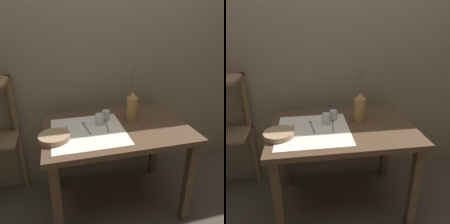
# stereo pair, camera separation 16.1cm
# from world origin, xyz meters

# --- Properties ---
(ground_plane) EXTENTS (12.00, 12.00, 0.00)m
(ground_plane) POSITION_xyz_m (0.00, 0.00, 0.00)
(ground_plane) COLOR #473F35
(stone_wall_back) EXTENTS (7.00, 0.06, 2.40)m
(stone_wall_back) POSITION_xyz_m (0.00, 0.47, 1.20)
(stone_wall_back) COLOR #7A6B56
(stone_wall_back) RESTS_ON ground_plane
(wooden_table) EXTENTS (1.09, 0.73, 0.75)m
(wooden_table) POSITION_xyz_m (0.00, 0.00, 0.64)
(wooden_table) COLOR #4C3523
(wooden_table) RESTS_ON ground_plane
(linen_cloth) EXTENTS (0.52, 0.53, 0.00)m
(linen_cloth) POSITION_xyz_m (-0.22, -0.03, 0.75)
(linen_cloth) COLOR silver
(linen_cloth) RESTS_ON wooden_table
(pitcher_with_flowers) EXTENTS (0.09, 0.09, 0.45)m
(pitcher_with_flowers) POSITION_xyz_m (0.15, 0.08, 0.86)
(pitcher_with_flowers) COLOR olive
(pitcher_with_flowers) RESTS_ON wooden_table
(wooden_bowl) EXTENTS (0.21, 0.21, 0.04)m
(wooden_bowl) POSITION_xyz_m (-0.46, -0.10, 0.77)
(wooden_bowl) COLOR #9E7F5B
(wooden_bowl) RESTS_ON wooden_table
(glass_tumbler_near) EXTENTS (0.06, 0.06, 0.09)m
(glass_tumbler_near) POSITION_xyz_m (-0.12, 0.05, 0.79)
(glass_tumbler_near) COLOR #B7C1BC
(glass_tumbler_near) RESTS_ON wooden_table
(glass_tumbler_far) EXTENTS (0.06, 0.06, 0.08)m
(glass_tumbler_far) POSITION_xyz_m (-0.06, 0.12, 0.79)
(glass_tumbler_far) COLOR #B7C1BC
(glass_tumbler_far) RESTS_ON wooden_table
(knife_center) EXTENTS (0.02, 0.18, 0.00)m
(knife_center) POSITION_xyz_m (-0.37, -0.01, 0.75)
(knife_center) COLOR gray
(knife_center) RESTS_ON wooden_table
(spoon_outer) EXTENTS (0.04, 0.19, 0.02)m
(spoon_outer) POSITION_xyz_m (-0.24, 0.06, 0.75)
(spoon_outer) COLOR gray
(spoon_outer) RESTS_ON wooden_table
(spoon_inner) EXTENTS (0.04, 0.20, 0.02)m
(spoon_inner) POSITION_xyz_m (-0.07, 0.05, 0.75)
(spoon_inner) COLOR gray
(spoon_inner) RESTS_ON wooden_table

